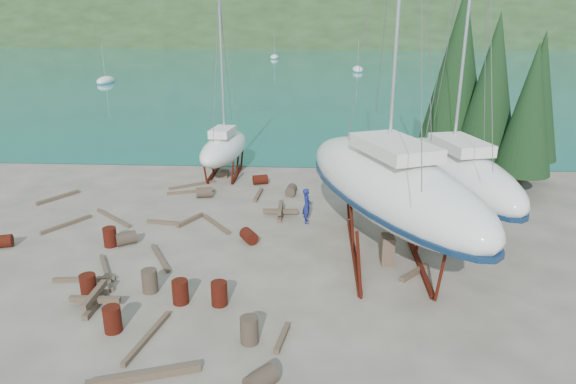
# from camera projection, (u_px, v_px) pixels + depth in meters

# --- Properties ---
(ground) EXTENTS (600.00, 600.00, 0.00)m
(ground) POSITION_uv_depth(u_px,v_px,m) (252.00, 271.00, 20.61)
(ground) COLOR #595246
(ground) RESTS_ON ground
(bay_water) EXTENTS (700.00, 700.00, 0.00)m
(bay_water) POSITION_uv_depth(u_px,v_px,m) (314.00, 33.00, 318.19)
(bay_water) COLOR #16726D
(bay_water) RESTS_ON ground
(far_hill) EXTENTS (800.00, 360.00, 110.00)m
(far_hill) POSITION_uv_depth(u_px,v_px,m) (314.00, 33.00, 322.92)
(far_hill) COLOR #1F3018
(far_hill) RESTS_ON ground
(far_house_left) EXTENTS (6.60, 5.60, 5.60)m
(far_house_left) POSITION_uv_depth(u_px,v_px,m) (159.00, 35.00, 202.31)
(far_house_left) COLOR beige
(far_house_left) RESTS_ON ground
(far_house_center) EXTENTS (6.60, 5.60, 5.60)m
(far_house_center) POSITION_uv_depth(u_px,v_px,m) (260.00, 35.00, 200.21)
(far_house_center) COLOR beige
(far_house_center) RESTS_ON ground
(far_house_right) EXTENTS (6.60, 5.60, 5.60)m
(far_house_right) POSITION_uv_depth(u_px,v_px,m) (389.00, 35.00, 197.58)
(far_house_right) COLOR beige
(far_house_right) RESTS_ON ground
(cypress_near_right) EXTENTS (3.60, 3.60, 10.00)m
(cypress_near_right) POSITION_uv_depth(u_px,v_px,m) (492.00, 88.00, 29.42)
(cypress_near_right) COLOR black
(cypress_near_right) RESTS_ON ground
(cypress_mid_right) EXTENTS (3.06, 3.06, 8.50)m
(cypress_mid_right) POSITION_uv_depth(u_px,v_px,m) (530.00, 110.00, 27.73)
(cypress_mid_right) COLOR black
(cypress_mid_right) RESTS_ON ground
(cypress_back_left) EXTENTS (4.14, 4.14, 11.50)m
(cypress_back_left) POSITION_uv_depth(u_px,v_px,m) (458.00, 69.00, 31.10)
(cypress_back_left) COLOR black
(cypress_back_left) RESTS_ON ground
(cypress_far_right) EXTENTS (3.24, 3.24, 9.00)m
(cypress_far_right) POSITION_uv_depth(u_px,v_px,m) (537.00, 96.00, 30.39)
(cypress_far_right) COLOR black
(cypress_far_right) RESTS_ON ground
(moored_boat_left) EXTENTS (2.00, 5.00, 6.05)m
(moored_boat_left) POSITION_uv_depth(u_px,v_px,m) (106.00, 81.00, 78.74)
(moored_boat_left) COLOR white
(moored_boat_left) RESTS_ON ground
(moored_boat_mid) EXTENTS (2.00, 5.00, 6.05)m
(moored_boat_mid) POSITION_uv_depth(u_px,v_px,m) (358.00, 69.00, 95.54)
(moored_boat_mid) COLOR white
(moored_boat_mid) RESTS_ON ground
(moored_boat_far) EXTENTS (2.00, 5.00, 6.05)m
(moored_boat_far) POSITION_uv_depth(u_px,v_px,m) (274.00, 57.00, 124.82)
(moored_boat_far) COLOR white
(moored_boat_far) RESTS_ON ground
(large_sailboat_near) EXTENTS (8.33, 13.24, 20.13)m
(large_sailboat_near) POSITION_uv_depth(u_px,v_px,m) (389.00, 184.00, 20.85)
(large_sailboat_near) COLOR white
(large_sailboat_near) RESTS_ON ground
(large_sailboat_far) EXTENTS (5.64, 11.00, 16.72)m
(large_sailboat_far) POSITION_uv_depth(u_px,v_px,m) (454.00, 172.00, 24.21)
(large_sailboat_far) COLOR white
(large_sailboat_far) RESTS_ON ground
(small_sailboat_shore) EXTENTS (3.07, 7.14, 11.06)m
(small_sailboat_shore) POSITION_uv_depth(u_px,v_px,m) (224.00, 148.00, 32.47)
(small_sailboat_shore) COLOR white
(small_sailboat_shore) RESTS_ON ground
(worker) EXTENTS (0.45, 0.66, 1.78)m
(worker) POSITION_uv_depth(u_px,v_px,m) (307.00, 206.00, 25.19)
(worker) COLOR navy
(worker) RESTS_ON ground
(drum_0) EXTENTS (0.58, 0.58, 0.88)m
(drum_0) POSITION_uv_depth(u_px,v_px,m) (88.00, 286.00, 18.59)
(drum_0) COLOR #58170F
(drum_0) RESTS_ON ground
(drum_1) EXTENTS (1.02, 1.04, 0.58)m
(drum_1) POSITION_uv_depth(u_px,v_px,m) (261.00, 380.00, 14.00)
(drum_1) COLOR #2D2823
(drum_1) RESTS_ON ground
(drum_2) EXTENTS (1.02, 0.82, 0.58)m
(drum_2) POSITION_uv_depth(u_px,v_px,m) (1.00, 241.00, 22.64)
(drum_2) COLOR #58170F
(drum_2) RESTS_ON ground
(drum_4) EXTENTS (1.02, 0.83, 0.58)m
(drum_4) POSITION_uv_depth(u_px,v_px,m) (260.00, 180.00, 31.24)
(drum_4) COLOR #58170F
(drum_4) RESTS_ON ground
(drum_6) EXTENTS (0.94, 1.05, 0.58)m
(drum_6) POSITION_uv_depth(u_px,v_px,m) (249.00, 236.00, 23.18)
(drum_6) COLOR #58170F
(drum_6) RESTS_ON ground
(drum_8) EXTENTS (0.58, 0.58, 0.88)m
(drum_8) POSITION_uv_depth(u_px,v_px,m) (110.00, 237.00, 22.72)
(drum_8) COLOR #58170F
(drum_8) RESTS_ON ground
(drum_9) EXTENTS (0.98, 0.75, 0.58)m
(drum_9) POSITION_uv_depth(u_px,v_px,m) (204.00, 192.00, 28.94)
(drum_9) COLOR #2D2823
(drum_9) RESTS_ON ground
(drum_10) EXTENTS (0.58, 0.58, 0.88)m
(drum_10) POSITION_uv_depth(u_px,v_px,m) (180.00, 292.00, 18.19)
(drum_10) COLOR #58170F
(drum_10) RESTS_ON ground
(drum_11) EXTENTS (0.69, 0.95, 0.58)m
(drum_11) POSITION_uv_depth(u_px,v_px,m) (291.00, 190.00, 29.31)
(drum_11) COLOR #2D2823
(drum_11) RESTS_ON ground
(drum_13) EXTENTS (0.58, 0.58, 0.88)m
(drum_13) POSITION_uv_depth(u_px,v_px,m) (112.00, 319.00, 16.54)
(drum_13) COLOR #58170F
(drum_13) RESTS_ON ground
(drum_14) EXTENTS (0.58, 0.58, 0.88)m
(drum_14) POSITION_uv_depth(u_px,v_px,m) (219.00, 293.00, 18.08)
(drum_14) COLOR #58170F
(drum_14) RESTS_ON ground
(drum_15) EXTENTS (1.05, 0.98, 0.58)m
(drum_15) POSITION_uv_depth(u_px,v_px,m) (126.00, 238.00, 22.94)
(drum_15) COLOR #2D2823
(drum_15) RESTS_ON ground
(drum_16) EXTENTS (0.58, 0.58, 0.88)m
(drum_16) POSITION_uv_depth(u_px,v_px,m) (150.00, 281.00, 18.94)
(drum_16) COLOR #2D2823
(drum_16) RESTS_ON ground
(drum_17) EXTENTS (0.58, 0.58, 0.88)m
(drum_17) POSITION_uv_depth(u_px,v_px,m) (249.00, 330.00, 15.97)
(drum_17) COLOR #2D2823
(drum_17) RESTS_ON ground
(timber_0) EXTENTS (2.53, 1.75, 0.14)m
(timber_0) POSITION_uv_depth(u_px,v_px,m) (193.00, 185.00, 30.93)
(timber_0) COLOR brown
(timber_0) RESTS_ON ground
(timber_1) EXTENTS (1.31, 1.41, 0.19)m
(timber_1) POSITION_uv_depth(u_px,v_px,m) (414.00, 273.00, 20.28)
(timber_1) COLOR brown
(timber_1) RESTS_ON ground
(timber_2) EXTENTS (1.50, 2.34, 0.19)m
(timber_2) POSITION_uv_depth(u_px,v_px,m) (58.00, 197.00, 28.74)
(timber_2) COLOR brown
(timber_2) RESTS_ON ground
(timber_3) EXTENTS (1.67, 2.90, 0.15)m
(timber_3) POSITION_uv_depth(u_px,v_px,m) (106.00, 272.00, 20.38)
(timber_3) COLOR brown
(timber_3) RESTS_ON ground
(timber_4) EXTENTS (1.89, 0.44, 0.17)m
(timber_4) POSITION_uv_depth(u_px,v_px,m) (165.00, 223.00, 25.24)
(timber_4) COLOR brown
(timber_4) RESTS_ON ground
(timber_5) EXTENTS (0.71, 2.85, 0.16)m
(timber_5) POSITION_uv_depth(u_px,v_px,m) (147.00, 337.00, 16.21)
(timber_5) COLOR brown
(timber_5) RESTS_ON ground
(timber_6) EXTENTS (0.33, 2.09, 0.19)m
(timber_6) POSITION_uv_depth(u_px,v_px,m) (258.00, 195.00, 29.14)
(timber_6) COLOR brown
(timber_6) RESTS_ON ground
(timber_7) EXTENTS (0.44, 1.53, 0.17)m
(timber_7) POSITION_uv_depth(u_px,v_px,m) (282.00, 338.00, 16.18)
(timber_7) COLOR brown
(timber_7) RESTS_ON ground
(timber_8) EXTENTS (1.03, 1.72, 0.19)m
(timber_8) POSITION_uv_depth(u_px,v_px,m) (190.00, 220.00, 25.53)
(timber_8) COLOR brown
(timber_8) RESTS_ON ground
(timber_9) EXTENTS (2.66, 1.02, 0.15)m
(timber_9) POSITION_uv_depth(u_px,v_px,m) (191.00, 192.00, 29.74)
(timber_9) COLOR brown
(timber_9) RESTS_ON ground
(timber_10) EXTENTS (1.73, 2.23, 0.16)m
(timber_10) POSITION_uv_depth(u_px,v_px,m) (216.00, 224.00, 25.06)
(timber_10) COLOR brown
(timber_10) RESTS_ON ground
(timber_11) EXTENTS (1.48, 2.43, 0.15)m
(timber_11) POSITION_uv_depth(u_px,v_px,m) (160.00, 258.00, 21.57)
(timber_11) COLOR brown
(timber_11) RESTS_ON ground
(timber_12) EXTENTS (2.36, 0.43, 0.17)m
(timber_12) POSITION_uv_depth(u_px,v_px,m) (84.00, 279.00, 19.78)
(timber_12) COLOR brown
(timber_12) RESTS_ON ground
(timber_15) EXTENTS (2.56, 2.27, 0.15)m
(timber_15) POSITION_uv_depth(u_px,v_px,m) (113.00, 218.00, 25.87)
(timber_15) COLOR brown
(timber_15) RESTS_ON ground
(timber_16) EXTENTS (3.05, 1.21, 0.23)m
(timber_16) POSITION_uv_depth(u_px,v_px,m) (144.00, 376.00, 14.43)
(timber_16) COLOR brown
(timber_16) RESTS_ON ground
(timber_17) EXTENTS (1.55, 2.41, 0.16)m
(timber_17) POSITION_uv_depth(u_px,v_px,m) (66.00, 224.00, 25.04)
(timber_17) COLOR brown
(timber_17) RESTS_ON ground
(timber_pile_fore) EXTENTS (1.80, 1.80, 0.60)m
(timber_pile_fore) POSITION_uv_depth(u_px,v_px,m) (95.00, 299.00, 17.96)
(timber_pile_fore) COLOR brown
(timber_pile_fore) RESTS_ON ground
(timber_pile_aft) EXTENTS (1.80, 1.80, 0.60)m
(timber_pile_aft) POSITION_uv_depth(u_px,v_px,m) (280.00, 211.00, 26.13)
(timber_pile_aft) COLOR brown
(timber_pile_aft) RESTS_ON ground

